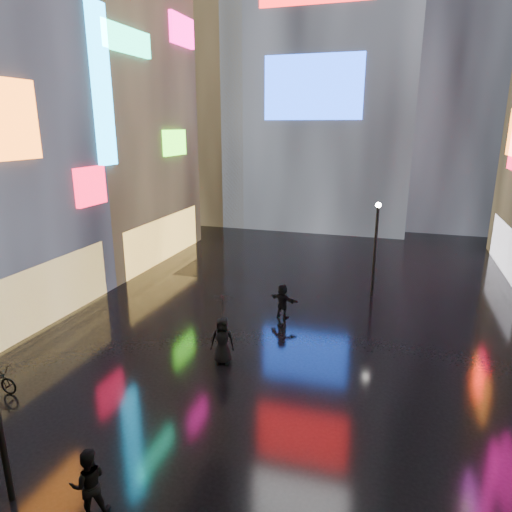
% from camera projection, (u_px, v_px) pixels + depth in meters
% --- Properties ---
extents(ground, '(140.00, 140.00, 0.00)m').
position_uv_depth(ground, '(302.00, 309.00, 23.40)').
color(ground, black).
rests_on(ground, ground).
extents(building_left_far, '(10.28, 12.00, 22.00)m').
position_uv_depth(building_left_far, '(91.00, 96.00, 30.47)').
color(building_left_far, black).
rests_on(building_left_far, ground).
extents(tower_flank_right, '(12.00, 12.00, 34.00)m').
position_uv_depth(tower_flank_right, '(469.00, 31.00, 39.99)').
color(tower_flank_right, black).
rests_on(tower_flank_right, ground).
extents(tower_flank_left, '(10.00, 10.00, 26.00)m').
position_uv_depth(tower_flank_left, '(210.00, 83.00, 44.02)').
color(tower_flank_left, black).
rests_on(tower_flank_left, ground).
extents(lamp_far, '(0.30, 0.30, 5.20)m').
position_uv_depth(lamp_far, '(375.00, 244.00, 24.39)').
color(lamp_far, black).
rests_on(lamp_far, ground).
extents(pedestrian_1, '(1.10, 1.06, 1.78)m').
position_uv_depth(pedestrian_1, '(88.00, 483.00, 10.80)').
color(pedestrian_1, black).
rests_on(pedestrian_1, ground).
extents(pedestrian_4, '(1.05, 0.81, 1.91)m').
position_uv_depth(pedestrian_4, '(222.00, 341.00, 17.82)').
color(pedestrian_4, black).
rests_on(pedestrian_4, ground).
extents(pedestrian_5, '(1.64, 1.05, 1.69)m').
position_uv_depth(pedestrian_5, '(283.00, 301.00, 22.14)').
color(pedestrian_5, black).
rests_on(pedestrian_5, ground).
extents(umbrella_2, '(1.19, 1.18, 0.93)m').
position_uv_depth(umbrella_2, '(222.00, 307.00, 17.43)').
color(umbrella_2, black).
rests_on(umbrella_2, pedestrian_4).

